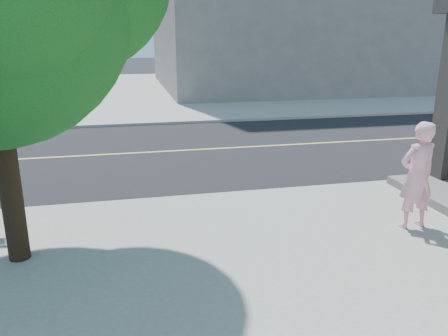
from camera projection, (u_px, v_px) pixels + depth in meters
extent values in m
plane|color=black|center=(18.00, 213.00, 9.30)|extent=(140.00, 140.00, 0.00)
cube|color=black|center=(50.00, 158.00, 13.51)|extent=(140.00, 9.00, 0.01)
cube|color=gray|center=(282.00, 86.00, 32.21)|extent=(29.00, 25.00, 0.12)
imported|color=#F5A6B8|center=(417.00, 176.00, 8.07)|extent=(0.77, 0.55, 1.99)
cylinder|color=black|center=(6.00, 159.00, 6.70)|extent=(0.33, 0.33, 3.30)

